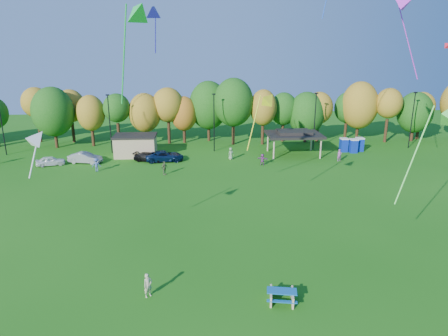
{
  "coord_description": "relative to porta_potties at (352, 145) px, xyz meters",
  "views": [
    {
      "loc": [
        -0.83,
        -21.55,
        15.74
      ],
      "look_at": [
        1.14,
        6.0,
        7.42
      ],
      "focal_mm": 32.0,
      "sensor_mm": 36.0,
      "label": 1
    }
  ],
  "objects": [
    {
      "name": "far_person_5",
      "position": [
        -19.51,
        -3.18,
        -0.21
      ],
      "size": [
        1.04,
        0.94,
        1.78
      ],
      "primitive_type": "imported",
      "rotation": [
        0.0,
        0.0,
        0.57
      ],
      "color": "gray",
      "rests_on": "ground"
    },
    {
      "name": "far_person_3",
      "position": [
        -3.89,
        -5.19,
        -0.22
      ],
      "size": [
        0.69,
        0.5,
        1.76
      ],
      "primitive_type": "imported",
      "rotation": [
        0.0,
        0.0,
        0.13
      ],
      "color": "#9C4993",
      "rests_on": "ground"
    },
    {
      "name": "kite_5",
      "position": [
        4.72,
        -13.16,
        15.02
      ],
      "size": [
        1.04,
        1.27,
        1.21
      ],
      "color": "red"
    },
    {
      "name": "car_c",
      "position": [
        -29.15,
        -3.44,
        -0.34
      ],
      "size": [
        5.65,
        3.01,
        1.51
      ],
      "primitive_type": "imported",
      "rotation": [
        0.0,
        0.0,
        1.66
      ],
      "color": "#0A1D41",
      "rests_on": "ground"
    },
    {
      "name": "far_person_4",
      "position": [
        -37.84,
        -7.82,
        -0.2
      ],
      "size": [
        1.27,
        0.88,
        1.79
      ],
      "primitive_type": "imported",
      "rotation": [
        0.0,
        0.0,
        3.34
      ],
      "color": "#425592",
      "rests_on": "ground"
    },
    {
      "name": "lamp_posts",
      "position": [
        -21.72,
        1.88,
        3.8
      ],
      "size": [
        64.5,
        0.25,
        9.09
      ],
      "color": "black",
      "rests_on": "ground"
    },
    {
      "name": "ground",
      "position": [
        -23.72,
        -38.12,
        -1.1
      ],
      "size": [
        160.0,
        160.0,
        0.0
      ],
      "primitive_type": "plane",
      "color": "#19600F",
      "rests_on": "ground"
    },
    {
      "name": "porta_potties",
      "position": [
        0.0,
        0.0,
        0.0
      ],
      "size": [
        3.75,
        1.95,
        2.18
      ],
      "color": "#0B2798",
      "rests_on": "ground"
    },
    {
      "name": "far_person_1",
      "position": [
        -28.73,
        -10.03,
        -0.2
      ],
      "size": [
        1.04,
        1.07,
        1.8
      ],
      "primitive_type": "imported",
      "rotation": [
        0.0,
        0.0,
        0.82
      ],
      "color": "#5E6B41",
      "rests_on": "ground"
    },
    {
      "name": "utility_building",
      "position": [
        -33.72,
        -0.12,
        0.54
      ],
      "size": [
        6.3,
        4.3,
        3.25
      ],
      "color": "tan",
      "rests_on": "ground"
    },
    {
      "name": "far_person_2",
      "position": [
        -15.35,
        -6.41,
        -0.28
      ],
      "size": [
        1.58,
        1.02,
        1.63
      ],
      "primitive_type": "imported",
      "rotation": [
        0.0,
        0.0,
        2.75
      ],
      "color": "#853782",
      "rests_on": "ground"
    },
    {
      "name": "car_d",
      "position": [
        -31.47,
        -3.38,
        -0.46
      ],
      "size": [
        4.73,
        3.11,
        1.27
      ],
      "primitive_type": "imported",
      "rotation": [
        0.0,
        0.0,
        1.24
      ],
      "color": "black",
      "rests_on": "ground"
    },
    {
      "name": "kite_11",
      "position": [
        -5.31,
        -20.66,
        18.93
      ],
      "size": [
        4.81,
        3.58,
        8.64
      ],
      "color": "#C827D4"
    },
    {
      "name": "kite_flyer",
      "position": [
        -27.9,
        -36.57,
        -0.26
      ],
      "size": [
        0.72,
        0.69,
        1.67
      ],
      "primitive_type": "imported",
      "rotation": [
        0.0,
        0.0,
        0.69
      ],
      "color": "#BCB18D",
      "rests_on": "ground"
    },
    {
      "name": "kite_10",
      "position": [
        -18.37,
        -26.14,
        10.5
      ],
      "size": [
        2.84,
        2.72,
        5.47
      ],
      "color": "yellow"
    },
    {
      "name": "kite_9",
      "position": [
        -28.08,
        -21.42,
        17.84
      ],
      "size": [
        1.55,
        2.93,
        4.69
      ],
      "color": "navy"
    },
    {
      "name": "car_b",
      "position": [
        -40.39,
        -3.62,
        -0.33
      ],
      "size": [
        4.89,
        2.59,
        1.53
      ],
      "primitive_type": "imported",
      "rotation": [
        0.0,
        0.0,
        1.35
      ],
      "color": "gray",
      "rests_on": "ground"
    },
    {
      "name": "car_a",
      "position": [
        -44.89,
        -4.57,
        -0.45
      ],
      "size": [
        4.11,
        2.6,
        1.3
      ],
      "primitive_type": "imported",
      "rotation": [
        0.0,
        0.0,
        1.87
      ],
      "color": "white",
      "rests_on": "ground"
    },
    {
      "name": "kite_4",
      "position": [
        -28.39,
        -29.23,
        17.16
      ],
      "size": [
        2.92,
        4.42,
        7.64
      ],
      "color": "green"
    },
    {
      "name": "tree_line",
      "position": [
        -24.74,
        7.39,
        4.82
      ],
      "size": [
        93.57,
        10.55,
        11.15
      ],
      "color": "black",
      "rests_on": "ground"
    },
    {
      "name": "picnic_table",
      "position": [
        -19.25,
        -37.76,
        -0.62
      ],
      "size": [
        2.16,
        1.9,
        0.83
      ],
      "rotation": [
        0.0,
        0.0,
        -0.18
      ],
      "color": "tan",
      "rests_on": "ground"
    },
    {
      "name": "pavilion",
      "position": [
        -9.72,
        -1.12,
        2.13
      ],
      "size": [
        8.2,
        6.2,
        3.77
      ],
      "color": "tan",
      "rests_on": "ground"
    },
    {
      "name": "kite_0",
      "position": [
        -34.49,
        -34.44,
        9.25
      ],
      "size": [
        1.96,
        2.03,
        3.53
      ],
      "color": "white"
    }
  ]
}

